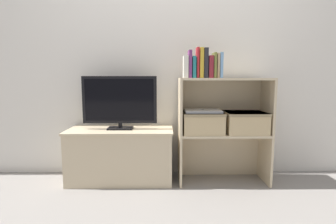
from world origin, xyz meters
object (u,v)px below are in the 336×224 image
Objects in this scene: storage_basket_left at (203,121)px; storage_basket_right at (245,121)px; book_tan at (217,66)px; tv at (120,101)px; book_crimson at (197,63)px; book_charcoal at (205,63)px; tv_stand at (121,155)px; book_teal at (194,67)px; book_mustard at (201,63)px; laptop at (203,111)px; book_plum at (190,64)px; book_maroon at (210,67)px; book_skyblue at (220,66)px; book_olive at (214,65)px; book_ivory at (186,67)px.

storage_basket_left is 1.00× the size of storage_basket_right.
tv is at bearing 173.34° from book_tan.
book_charcoal is (0.07, 0.00, -0.00)m from book_crimson.
storage_basket_left is at bearing -3.68° from tv_stand.
book_mustard is at bearing -0.00° from book_teal.
laptop is (-0.38, -0.00, 0.09)m from storage_basket_right.
laptop is (-0.11, 0.05, -0.39)m from book_tan.
laptop is (0.12, 0.05, -0.40)m from book_plum.
book_skyblue is (0.08, 0.00, 0.01)m from book_maroon.
book_crimson is at bearing 180.00° from book_skyblue.
book_crimson is at bearing 180.00° from book_mustard.
book_plum reaches higher than tv.
book_skyblue reaches higher than storage_basket_left.
book_crimson is 1.24× the size of book_tan.
book_teal is 0.07m from book_mustard.
book_olive is 0.50m from storage_basket_left.
book_olive reaches higher than laptop.
book_plum is at bearing 180.00° from book_mustard.
book_olive reaches higher than book_teal.
book_charcoal is 0.42m from laptop.
book_teal is 0.48m from storage_basket_left.
book_teal is 0.14m from book_maroon.
book_skyblue is at bearing -21.80° from storage_basket_left.
book_olive is 0.59× the size of storage_basket_left.
book_maroon is 0.39m from laptop.
book_maroon is at bearing -7.28° from tv_stand.
book_ivory is at bearing 180.00° from book_skyblue.
book_crimson is 0.19m from book_skyblue.
book_plum is 0.17m from book_maroon.
storage_basket_left is at bearing 158.20° from book_skyblue.
storage_basket_right is (1.11, -0.05, 0.32)m from tv_stand.
storage_basket_right is at bearing -2.44° from tv_stand.
book_tan is 0.64× the size of laptop.
book_ivory is at bearing -9.85° from tv_stand.
storage_basket_right is (0.38, 0.00, 0.00)m from storage_basket_left.
book_mustard is 0.65m from storage_basket_right.
book_tan is (0.20, -0.00, 0.01)m from book_teal.
book_ivory is 0.24m from book_olive.
book_plum is at bearing -156.87° from storage_basket_left.
book_tan reaches higher than storage_basket_right.
book_mustard reaches higher than laptop.
book_crimson is 0.42m from laptop.
book_plum is 0.91× the size of book_crimson.
tv is 3.70× the size of book_teal.
storage_basket_right is at bearing 9.13° from book_maroon.
book_teal is 0.71× the size of book_crimson.
storage_basket_right is at bearing 12.20° from book_skyblue.
book_olive is 0.05m from book_skyblue.
book_teal reaches higher than tv_stand.
book_plum is at bearing 180.00° from book_maroon.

